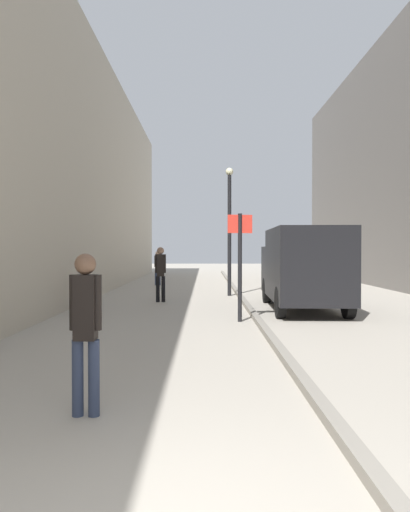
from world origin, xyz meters
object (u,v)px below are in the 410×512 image
Objects in this scene: pedestrian_main_foreground at (157,266)px; street_sign_post at (239,257)px; lamp_post at (229,223)px; cafe_chair_near_window at (89,293)px; pedestrian_mid_block at (160,270)px; pedestrian_far_crossing at (85,322)px; delivery_van at (302,266)px.

pedestrian_main_foreground is 0.63× the size of street_sign_post.
street_sign_post is 0.55× the size of lamp_post.
lamp_post is at bearing -53.20° from cafe_chair_near_window.
lamp_post is at bearing 33.95° from pedestrian_mid_block.
cafe_chair_near_window is (-1.89, 7.78, -0.44)m from pedestrian_far_crossing.
cafe_chair_near_window is at bearing -28.62° from street_sign_post.
delivery_van is (5.07, -8.95, 0.30)m from pedestrian_main_foreground.
street_sign_post is 6.27m from lamp_post.
pedestrian_main_foreground is 11.54m from street_sign_post.
pedestrian_main_foreground is 1.74× the size of cafe_chair_near_window.
cafe_chair_near_window is (-3.98, 1.47, -1.00)m from street_sign_post.
pedestrian_far_crossing is 6.68m from street_sign_post.
pedestrian_mid_block is 1.06× the size of pedestrian_far_crossing.
street_sign_post is (-1.96, -2.14, 0.30)m from delivery_van.
lamp_post reaches higher than pedestrian_main_foreground.
lamp_post reaches higher than pedestrian_far_crossing.
pedestrian_far_crossing is at bearing 63.30° from street_sign_post.
street_sign_post reaches higher than delivery_van.
delivery_van is 1.93× the size of street_sign_post.
lamp_post is 5.06× the size of cafe_chair_near_window.
delivery_van is at bearing 65.50° from pedestrian_far_crossing.
pedestrian_mid_block is 1.92× the size of cafe_chair_near_window.
delivery_van reaches higher than pedestrian_main_foreground.
pedestrian_mid_block is 4.70m from delivery_van.
delivery_van is at bearing -61.30° from pedestrian_main_foreground.
pedestrian_mid_block reaches higher than pedestrian_far_crossing.
pedestrian_far_crossing is 8.02m from cafe_chair_near_window.
delivery_van is at bearing -140.85° from street_sign_post.
pedestrian_far_crossing is at bearing -95.69° from pedestrian_mid_block.
pedestrian_far_crossing is 12.78m from lamp_post.
pedestrian_main_foreground is 0.96× the size of pedestrian_far_crossing.
pedestrian_far_crossing is at bearing -99.83° from lamp_post.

